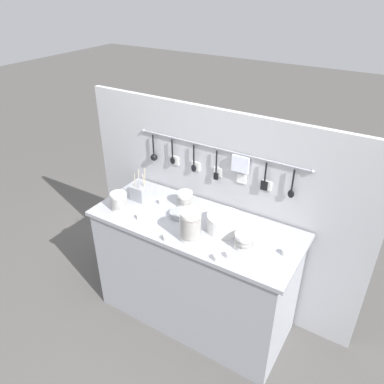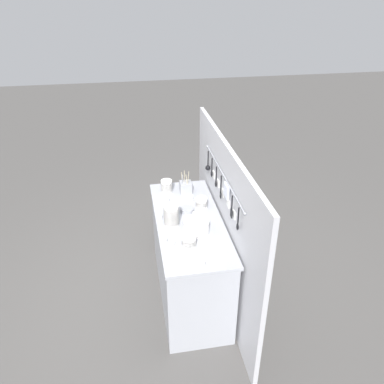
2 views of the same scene
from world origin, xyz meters
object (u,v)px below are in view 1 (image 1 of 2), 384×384
Objects in this scene: cup_beside_plates at (217,258)px; cup_front_left at (166,238)px; bowl_stack_wide_centre at (185,199)px; cup_edge_near at (230,255)px; bowl_stack_short_front at (191,226)px; cup_centre at (285,253)px; cup_front_right at (140,217)px; bowl_stack_nested_right at (119,201)px; plate_stack at (224,223)px; cutlery_caddy at (141,192)px; cup_mid_row at (193,213)px; bowl_stack_tall_left at (244,240)px; steel_mixing_bowl at (179,214)px; cup_by_caddy at (161,202)px.

cup_beside_plates and cup_front_left have the same top height.
cup_edge_near is at bearing -33.10° from bowl_stack_wide_centre.
bowl_stack_wide_centre is at bearing 127.75° from bowl_stack_short_front.
cup_front_right is (-1.03, -0.17, 0.00)m from cup_centre.
cup_beside_plates is at bearing -40.10° from bowl_stack_wide_centre.
bowl_stack_nested_right is 0.59× the size of plate_stack.
cup_mid_row is at bearing 1.71° from cutlery_caddy.
bowl_stack_nested_right is at bearing 166.22° from cup_front_left.
bowl_stack_tall_left is at bearing 23.52° from cup_front_left.
cup_beside_plates is (0.90, -0.13, -0.05)m from bowl_stack_nested_right.
cup_mid_row is at bearing -34.94° from bowl_stack_wide_centre.
cutlery_caddy is (-0.39, 0.05, 0.04)m from steel_mixing_bowl.
cup_edge_near and cup_beside_plates have the same top height.
cutlery_caddy is (-0.34, -0.10, 0.01)m from bowl_stack_wide_centre.
bowl_stack_short_front reaches higher than cup_mid_row.
bowl_stack_tall_left is 2.84× the size of cup_front_right.
cup_centre is (0.85, -0.16, -0.04)m from bowl_stack_wide_centre.
bowl_stack_wide_centre is 2.63× the size of cup_by_caddy.
plate_stack is at bearing 4.32° from steel_mixing_bowl.
steel_mixing_bowl is at bearing 139.69° from bowl_stack_short_front.
cup_front_right is (-0.77, -0.10, -0.03)m from bowl_stack_tall_left.
bowl_stack_short_front reaches higher than bowl_stack_wide_centre.
steel_mixing_bowl is 0.39m from cutlery_caddy.
cup_beside_plates is at bearing -30.74° from steel_mixing_bowl.
steel_mixing_bowl is (0.43, 0.15, -0.05)m from bowl_stack_nested_right.
cup_centre is (1.20, -0.06, -0.04)m from cutlery_caddy.
bowl_stack_short_front reaches higher than bowl_stack_nested_right.
steel_mixing_bowl is at bearing 179.27° from cup_centre.
cup_front_left is (0.47, -0.33, -0.04)m from cutlery_caddy.
cup_by_caddy is 1.00× the size of cup_centre.
bowl_stack_short_front is at bearing 36.37° from cup_front_left.
steel_mixing_bowl reaches higher than cup_mid_row.
steel_mixing_bowl is 3.06× the size of cup_beside_plates.
cup_mid_row is 1.00× the size of cup_front_right.
cup_by_caddy is at bearing 148.83° from bowl_stack_short_front.
bowl_stack_wide_centre is 0.68m from cup_edge_near.
cup_mid_row is (-0.44, 0.28, 0.00)m from cup_edge_near.
bowl_stack_short_front is 1.59× the size of bowl_stack_nested_right.
cup_by_caddy is (0.22, 0.23, -0.05)m from bowl_stack_nested_right.
cutlery_caddy is 0.47m from cup_mid_row.
bowl_stack_nested_right is 3.07× the size of cup_mid_row.
plate_stack reaches higher than steel_mixing_bowl.
cup_by_caddy is (-0.29, 0.01, 0.00)m from cup_mid_row.
cup_centre is 1.00× the size of cup_beside_plates.
cup_by_caddy is 0.25m from cup_front_right.
steel_mixing_bowl is 3.06× the size of cup_mid_row.
bowl_stack_wide_centre is 0.45m from cup_front_left.
cup_edge_near is at bearing -3.07° from cup_front_right.
cup_beside_plates is at bearing -8.45° from cup_front_right.
steel_mixing_bowl is 3.06× the size of cup_edge_near.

